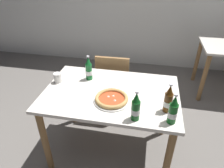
% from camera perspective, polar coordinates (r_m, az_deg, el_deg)
% --- Properties ---
extents(ground_plane, '(8.00, 8.00, 0.00)m').
position_cam_1_polar(ground_plane, '(2.33, -0.25, -17.57)').
color(ground_plane, slate).
extents(dining_table_main, '(1.20, 0.80, 0.75)m').
position_cam_1_polar(dining_table_main, '(1.89, -0.30, -5.01)').
color(dining_table_main, silver).
rests_on(dining_table_main, ground_plane).
extents(chair_behind_table, '(0.41, 0.41, 0.85)m').
position_cam_1_polar(chair_behind_table, '(2.49, 0.42, 0.75)').
color(chair_behind_table, olive).
rests_on(chair_behind_table, ground_plane).
extents(pizza_margherita_near, '(0.30, 0.30, 0.04)m').
position_cam_1_polar(pizza_margherita_near, '(1.70, -0.10, -4.21)').
color(pizza_margherita_near, white).
rests_on(pizza_margherita_near, dining_table_main).
extents(beer_bottle_left, '(0.07, 0.07, 0.25)m').
position_cam_1_polar(beer_bottle_left, '(1.48, 6.67, -6.65)').
color(beer_bottle_left, '#14591E').
rests_on(beer_bottle_left, dining_table_main).
extents(beer_bottle_center, '(0.07, 0.07, 0.25)m').
position_cam_1_polar(beer_bottle_center, '(1.60, 15.51, -4.37)').
color(beer_bottle_center, '#512D0F').
rests_on(beer_bottle_center, dining_table_main).
extents(beer_bottle_right, '(0.07, 0.07, 0.25)m').
position_cam_1_polar(beer_bottle_right, '(1.97, -6.54, 4.05)').
color(beer_bottle_right, '#196B2D').
rests_on(beer_bottle_right, dining_table_main).
extents(beer_bottle_extra, '(0.07, 0.07, 0.25)m').
position_cam_1_polar(beer_bottle_extra, '(1.51, 16.73, -7.24)').
color(beer_bottle_extra, '#14591E').
rests_on(beer_bottle_extra, dining_table_main).
extents(napkin_with_cutlery, '(0.22, 0.22, 0.01)m').
position_cam_1_polar(napkin_with_cutlery, '(1.94, -1.16, 0.29)').
color(napkin_with_cutlery, white).
rests_on(napkin_with_cutlery, dining_table_main).
extents(paper_cup, '(0.07, 0.07, 0.09)m').
position_cam_1_polar(paper_cup, '(2.00, -15.00, 1.69)').
color(paper_cup, white).
rests_on(paper_cup, dining_table_main).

